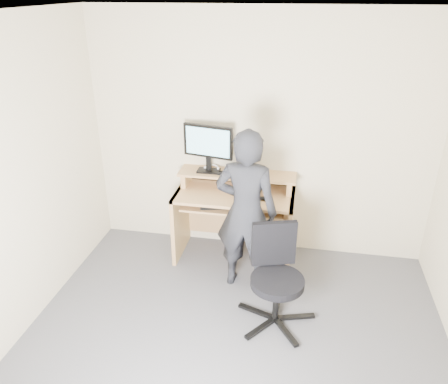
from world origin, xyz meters
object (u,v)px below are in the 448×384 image
(office_chair, at_px, (276,273))
(person, at_px, (246,212))
(desk, at_px, (236,208))
(monitor, at_px, (208,144))

(office_chair, bearing_deg, person, 110.25)
(desk, bearing_deg, office_chair, -62.35)
(office_chair, distance_m, person, 0.62)
(desk, distance_m, person, 0.60)
(desk, height_order, office_chair, desk)
(desk, distance_m, office_chair, 1.08)
(monitor, height_order, person, person)
(office_chair, xyz_separation_m, person, (-0.32, 0.43, 0.32))
(desk, relative_size, person, 0.76)
(monitor, distance_m, person, 0.86)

